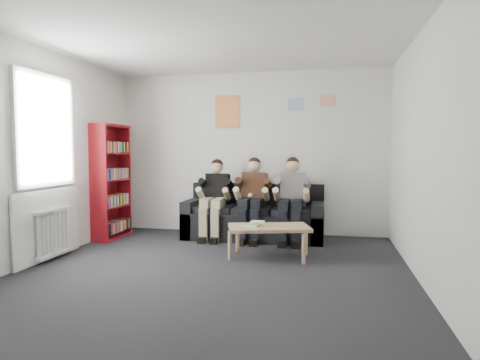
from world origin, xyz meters
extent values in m
plane|color=black|center=(0.00, 0.00, 0.00)|extent=(5.00, 5.00, 0.00)
plane|color=white|center=(0.00, 0.00, 2.70)|extent=(5.00, 5.00, 0.00)
plane|color=white|center=(0.00, 2.50, 1.35)|extent=(4.50, 0.00, 4.50)
plane|color=white|center=(0.00, -2.50, 1.35)|extent=(4.50, 0.00, 4.50)
plane|color=white|center=(-2.25, 0.00, 1.35)|extent=(0.00, 5.00, 5.00)
plane|color=white|center=(2.25, 0.00, 1.35)|extent=(0.00, 5.00, 5.00)
cube|color=black|center=(0.13, 2.04, 0.21)|extent=(2.18, 0.89, 0.42)
cube|color=black|center=(0.13, 2.39, 0.63)|extent=(2.18, 0.20, 0.43)
cube|color=black|center=(-0.87, 2.04, 0.30)|extent=(0.18, 0.89, 0.60)
cube|color=black|center=(1.14, 2.04, 0.30)|extent=(0.18, 0.89, 0.60)
cube|color=black|center=(0.13, 1.96, 0.47)|extent=(1.82, 0.61, 0.10)
cube|color=maroon|center=(-2.09, 1.62, 0.90)|extent=(0.27, 0.81, 1.81)
cube|color=tan|center=(0.54, 0.86, 0.39)|extent=(1.04, 0.57, 0.04)
cylinder|color=tan|center=(0.07, 0.63, 0.19)|extent=(0.05, 0.05, 0.37)
cylinder|color=tan|center=(1.00, 0.63, 0.19)|extent=(0.05, 0.05, 0.37)
cylinder|color=tan|center=(0.07, 1.10, 0.19)|extent=(0.05, 0.05, 0.37)
cylinder|color=tan|center=(1.00, 1.10, 0.19)|extent=(0.05, 0.05, 0.37)
cube|color=silver|center=(0.33, 0.81, 0.42)|extent=(0.17, 0.13, 0.01)
cube|color=green|center=(0.35, 0.84, 0.44)|extent=(0.17, 0.13, 0.01)
cube|color=yellow|center=(0.37, 0.87, 0.45)|extent=(0.17, 0.13, 0.01)
cube|color=silver|center=(0.38, 0.89, 0.46)|extent=(0.17, 0.13, 0.01)
cube|color=black|center=(-0.47, 2.09, 0.77)|extent=(0.37, 0.27, 0.53)
sphere|color=tan|center=(-0.47, 2.05, 1.13)|extent=(0.20, 0.20, 0.20)
sphere|color=black|center=(-0.47, 2.06, 1.16)|extent=(0.20, 0.20, 0.20)
cube|color=#98926C|center=(-0.47, 1.81, 0.58)|extent=(0.33, 0.43, 0.14)
cube|color=#98926C|center=(-0.47, 1.60, 0.26)|extent=(0.32, 0.13, 0.52)
cube|color=black|center=(-0.47, 1.55, 0.05)|extent=(0.32, 0.24, 0.09)
cube|color=#472517|center=(0.13, 2.09, 0.78)|extent=(0.39, 0.28, 0.55)
sphere|color=tan|center=(0.13, 2.05, 1.16)|extent=(0.21, 0.21, 0.21)
sphere|color=black|center=(0.13, 2.07, 1.19)|extent=(0.20, 0.20, 0.20)
cube|color=black|center=(0.13, 1.80, 0.58)|extent=(0.35, 0.45, 0.15)
cube|color=black|center=(0.13, 1.59, 0.26)|extent=(0.33, 0.14, 0.52)
cube|color=black|center=(0.13, 1.53, 0.05)|extent=(0.33, 0.25, 0.10)
cube|color=white|center=(0.13, 1.70, 0.73)|extent=(0.04, 0.14, 0.04)
cube|color=silver|center=(0.74, 2.09, 0.78)|extent=(0.39, 0.29, 0.55)
sphere|color=tan|center=(0.74, 2.05, 1.16)|extent=(0.22, 0.22, 0.22)
sphere|color=black|center=(0.74, 2.07, 1.20)|extent=(0.21, 0.21, 0.21)
cube|color=black|center=(0.74, 1.80, 0.58)|extent=(0.35, 0.45, 0.15)
cube|color=black|center=(0.74, 1.58, 0.26)|extent=(0.33, 0.14, 0.52)
cube|color=black|center=(0.74, 1.52, 0.05)|extent=(0.33, 0.25, 0.10)
cylinder|color=white|center=(-2.15, -0.08, 0.35)|extent=(0.06, 0.06, 0.60)
cylinder|color=white|center=(-2.15, 0.00, 0.35)|extent=(0.06, 0.06, 0.60)
cylinder|color=white|center=(-2.15, 0.08, 0.35)|extent=(0.06, 0.06, 0.60)
cylinder|color=white|center=(-2.15, 0.16, 0.35)|extent=(0.06, 0.06, 0.60)
cylinder|color=white|center=(-2.15, 0.24, 0.35)|extent=(0.06, 0.06, 0.60)
cylinder|color=white|center=(-2.15, 0.32, 0.35)|extent=(0.06, 0.06, 0.60)
cylinder|color=white|center=(-2.15, 0.40, 0.35)|extent=(0.06, 0.06, 0.60)
cylinder|color=white|center=(-2.15, 0.48, 0.35)|extent=(0.06, 0.06, 0.60)
cube|color=white|center=(-2.15, 0.20, 0.07)|extent=(0.10, 0.64, 0.04)
cube|color=white|center=(-2.15, 0.20, 0.63)|extent=(0.10, 0.64, 0.04)
cube|color=white|center=(-2.23, 0.20, 1.65)|extent=(0.02, 1.00, 1.30)
cube|color=white|center=(-2.22, 0.20, 2.33)|extent=(0.05, 1.12, 0.06)
cube|color=white|center=(-2.22, 0.20, 0.97)|extent=(0.05, 1.12, 0.06)
cube|color=white|center=(-2.22, 0.20, 0.45)|extent=(0.03, 1.30, 0.90)
cube|color=#EAC952|center=(-0.40, 2.49, 2.05)|extent=(0.42, 0.01, 0.55)
cube|color=#3F82D7|center=(0.75, 2.49, 2.15)|extent=(0.25, 0.01, 0.20)
cube|color=#D643A5|center=(1.25, 2.49, 2.20)|extent=(0.22, 0.01, 0.18)
cube|color=white|center=(-1.00, 2.49, 2.25)|extent=(0.20, 0.01, 0.14)
camera|label=1|loc=(1.29, -4.60, 1.40)|focal=32.00mm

